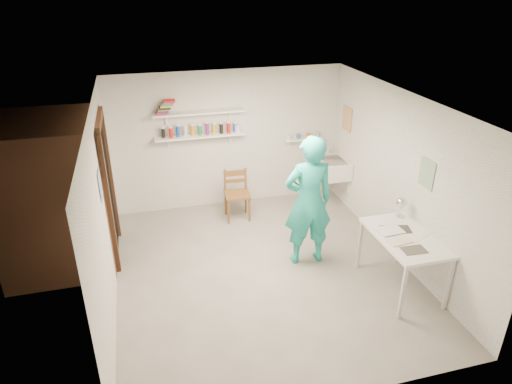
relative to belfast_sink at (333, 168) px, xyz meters
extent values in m
cube|color=slate|center=(-1.75, -1.70, -0.71)|extent=(4.00, 4.50, 0.02)
cube|color=silver|center=(-1.75, -1.70, 1.71)|extent=(4.00, 4.50, 0.02)
cube|color=silver|center=(-1.75, 0.56, 0.50)|extent=(4.00, 0.02, 2.40)
cube|color=silver|center=(-1.75, -3.96, 0.50)|extent=(4.00, 0.02, 2.40)
cube|color=silver|center=(-3.76, -1.70, 0.50)|extent=(0.02, 4.50, 2.40)
cube|color=silver|center=(0.26, -1.70, 0.50)|extent=(0.02, 4.50, 2.40)
cube|color=black|center=(-3.74, -0.65, 0.30)|extent=(0.02, 0.90, 2.00)
cube|color=brown|center=(-4.45, -0.65, 0.35)|extent=(1.40, 1.50, 2.10)
cube|color=brown|center=(-3.72, -0.65, 1.35)|extent=(0.06, 1.05, 0.10)
cube|color=brown|center=(-3.72, -1.15, 0.30)|extent=(0.06, 0.10, 2.00)
cube|color=brown|center=(-3.72, -0.15, 0.30)|extent=(0.06, 0.10, 2.00)
cube|color=white|center=(-2.25, 0.43, 0.65)|extent=(1.50, 0.22, 0.03)
cube|color=white|center=(-2.25, 0.43, 1.05)|extent=(1.50, 0.22, 0.03)
cube|color=white|center=(-0.40, 0.47, 0.42)|extent=(0.70, 0.14, 0.03)
cube|color=#334C7F|center=(-3.74, -1.65, 0.85)|extent=(0.01, 0.28, 0.36)
cube|color=#995933|center=(0.24, 0.10, 0.85)|extent=(0.01, 0.34, 0.42)
cube|color=#3F724C|center=(0.24, -2.25, 0.80)|extent=(0.01, 0.30, 0.38)
cube|color=white|center=(0.00, 0.00, 0.00)|extent=(0.48, 0.60, 0.30)
imported|color=teal|center=(-1.08, -1.59, 0.25)|extent=(0.71, 0.48, 1.91)
cylinder|color=beige|center=(-1.09, -1.37, 0.57)|extent=(0.34, 0.05, 0.34)
cube|color=brown|center=(-1.75, -0.09, -0.26)|extent=(0.44, 0.42, 0.89)
cube|color=white|center=(-0.11, -2.51, -0.31)|extent=(0.71, 1.18, 0.79)
sphere|color=silver|center=(0.09, -2.04, 0.31)|extent=(0.15, 0.15, 0.15)
cylinder|color=black|center=(-2.89, 0.43, 0.75)|extent=(0.06, 0.06, 0.17)
cylinder|color=red|center=(-2.76, 0.43, 0.75)|extent=(0.06, 0.06, 0.17)
cylinder|color=blue|center=(-2.63, 0.43, 0.75)|extent=(0.06, 0.06, 0.17)
cylinder|color=white|center=(-2.50, 0.43, 0.75)|extent=(0.06, 0.06, 0.17)
cylinder|color=orange|center=(-2.38, 0.43, 0.75)|extent=(0.06, 0.06, 0.17)
cylinder|color=#268C3F|center=(-2.25, 0.43, 0.75)|extent=(0.06, 0.06, 0.17)
cylinder|color=#8C268C|center=(-2.12, 0.43, 0.75)|extent=(0.06, 0.06, 0.17)
cylinder|color=gold|center=(-2.00, 0.43, 0.75)|extent=(0.06, 0.06, 0.17)
cylinder|color=black|center=(-1.87, 0.43, 0.75)|extent=(0.06, 0.06, 0.17)
cylinder|color=red|center=(-1.74, 0.43, 0.75)|extent=(0.06, 0.06, 0.17)
cylinder|color=blue|center=(-1.61, 0.43, 0.75)|extent=(0.06, 0.06, 0.17)
cube|color=red|center=(-2.85, 0.43, 1.08)|extent=(0.18, 0.14, 0.03)
cube|color=#1933A5|center=(-2.83, 0.43, 1.11)|extent=(0.18, 0.14, 0.03)
cube|color=orange|center=(-2.81, 0.43, 1.14)|extent=(0.18, 0.14, 0.03)
cube|color=black|center=(-2.79, 0.43, 1.16)|extent=(0.18, 0.14, 0.03)
cube|color=yellow|center=(-2.77, 0.43, 1.19)|extent=(0.18, 0.14, 0.03)
cube|color=#338C4C|center=(-2.75, 0.43, 1.22)|extent=(0.18, 0.14, 0.03)
cube|color=#8C3F8C|center=(-2.73, 0.43, 1.25)|extent=(0.18, 0.14, 0.03)
cube|color=red|center=(-2.71, 0.43, 1.27)|extent=(0.18, 0.14, 0.03)
cylinder|color=silver|center=(-0.61, 0.47, 0.48)|extent=(0.07, 0.07, 0.09)
cylinder|color=#335999|center=(-0.47, 0.47, 0.48)|extent=(0.07, 0.07, 0.09)
cylinder|color=orange|center=(-0.33, 0.47, 0.48)|extent=(0.07, 0.07, 0.09)
cylinder|color=#999999|center=(-0.19, 0.47, 0.48)|extent=(0.07, 0.07, 0.09)
cube|color=silver|center=(-0.11, -2.51, 0.09)|extent=(0.30, 0.22, 0.00)
cube|color=#4C4742|center=(-0.11, -2.51, 0.10)|extent=(0.30, 0.22, 0.00)
cube|color=beige|center=(-0.11, -2.51, 0.10)|extent=(0.30, 0.22, 0.00)
cube|color=#383330|center=(-0.11, -2.51, 0.10)|extent=(0.30, 0.22, 0.00)
cube|color=silver|center=(-0.11, -2.51, 0.11)|extent=(0.30, 0.22, 0.00)
camera|label=1|loc=(-3.23, -6.82, 3.08)|focal=32.00mm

